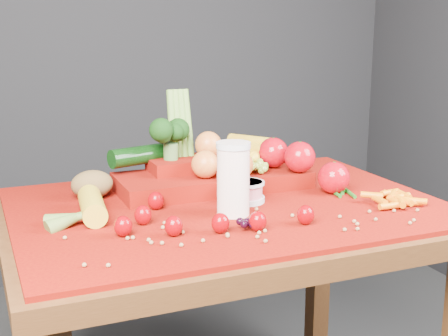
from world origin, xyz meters
name	(u,v)px	position (x,y,z in m)	size (l,w,h in m)	color
table	(227,244)	(0.00, 0.00, 0.66)	(1.10, 0.80, 0.75)	#381D0C
red_cloth	(227,206)	(0.00, 0.00, 0.76)	(1.05, 0.75, 0.01)	maroon
milk_glass	(233,176)	(-0.02, -0.09, 0.86)	(0.08, 0.08, 0.18)	silver
yogurt_bowl	(246,191)	(0.05, 0.00, 0.79)	(0.10, 0.10, 0.05)	silver
strawberry_scatter	(184,216)	(-0.16, -0.13, 0.79)	(0.48, 0.28, 0.05)	#940106
dark_grape_cluster	(248,223)	(-0.03, -0.20, 0.78)	(0.06, 0.05, 0.03)	black
soybean_scatter	(262,225)	(0.00, -0.20, 0.77)	(0.84, 0.24, 0.01)	#9B7043
corn_ear	(81,214)	(-0.37, -0.01, 0.78)	(0.20, 0.24, 0.06)	gold
potato	(92,184)	(-0.30, 0.18, 0.80)	(0.11, 0.08, 0.07)	brown
baby_carrot_pile	(392,199)	(0.38, -0.17, 0.78)	(0.17, 0.17, 0.03)	orange
green_bean_pile	(336,190)	(0.31, -0.01, 0.77)	(0.14, 0.12, 0.01)	#175D15
produce_mound	(222,166)	(0.05, 0.15, 0.82)	(0.59, 0.37, 0.27)	maroon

